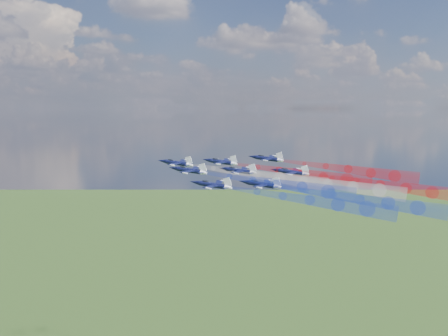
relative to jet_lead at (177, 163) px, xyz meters
name	(u,v)px	position (x,y,z in m)	size (l,w,h in m)	color
jet_lead	(177,163)	(0.00, 0.00, 0.00)	(10.26, 12.83, 3.42)	black
trail_lead	(257,175)	(20.60, -17.35, -2.42)	(4.28, 42.76, 4.28)	white
jet_inner_left	(189,170)	(0.91, -13.59, -0.92)	(10.26, 12.83, 3.42)	black
trail_inner_left	(277,183)	(21.51, -30.94, -3.33)	(4.28, 42.76, 4.28)	blue
jet_inner_right	(221,162)	(15.34, 1.73, -0.27)	(10.26, 12.83, 3.42)	black
trail_inner_right	(301,173)	(35.94, -15.62, -2.69)	(4.28, 42.76, 4.28)	red
jet_outer_left	(213,185)	(4.07, -27.55, -3.48)	(10.26, 12.83, 3.42)	black
trail_outer_left	(310,200)	(24.67, -44.90, -5.90)	(4.28, 42.76, 4.28)	blue
jet_center_third	(239,171)	(16.18, -14.08, -1.48)	(10.26, 12.83, 3.42)	black
trail_center_third	(328,183)	(36.78, -31.44, -3.89)	(4.28, 42.76, 4.28)	white
jet_outer_right	(267,159)	(31.09, 0.53, 0.52)	(10.26, 12.83, 3.42)	black
trail_outer_right	(348,169)	(51.69, -16.83, -1.89)	(4.28, 42.76, 4.28)	red
jet_rear_left	(262,184)	(18.01, -28.31, -3.78)	(10.26, 12.83, 3.42)	black
trail_rear_left	(360,199)	(38.61, -45.66, -6.20)	(4.28, 42.76, 4.28)	blue
jet_rear_right	(291,172)	(33.26, -14.30, -2.45)	(10.26, 12.83, 3.42)	black
trail_rear_right	(380,185)	(53.86, -31.66, -4.87)	(4.28, 42.76, 4.28)	red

